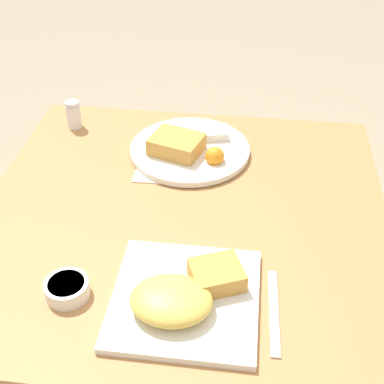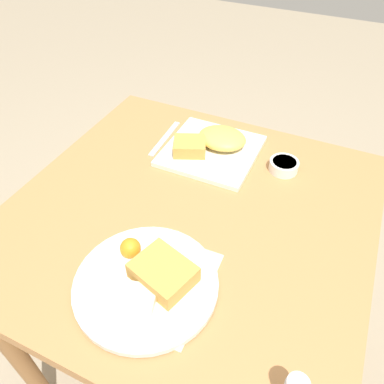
% 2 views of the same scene
% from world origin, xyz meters
% --- Properties ---
extents(dining_table, '(0.85, 0.85, 0.75)m').
position_xyz_m(dining_table, '(0.00, 0.00, 0.65)').
color(dining_table, '#B27A47').
rests_on(dining_table, ground_plane).
extents(menu_card, '(0.17, 0.23, 0.00)m').
position_xyz_m(menu_card, '(-0.05, 0.21, 0.75)').
color(menu_card, beige).
rests_on(menu_card, dining_table).
extents(plate_square_near, '(0.25, 0.25, 0.06)m').
position_xyz_m(plate_square_near, '(0.04, -0.24, 0.77)').
color(plate_square_near, white).
rests_on(plate_square_near, dining_table).
extents(plate_oval_far, '(0.29, 0.29, 0.05)m').
position_xyz_m(plate_oval_far, '(-0.01, 0.22, 0.77)').
color(plate_oval_far, white).
rests_on(plate_oval_far, menu_card).
extents(sauce_ramekin, '(0.08, 0.08, 0.03)m').
position_xyz_m(sauce_ramekin, '(-0.17, -0.24, 0.77)').
color(sauce_ramekin, white).
rests_on(sauce_ramekin, dining_table).
extents(salt_shaker, '(0.04, 0.04, 0.07)m').
position_xyz_m(salt_shaker, '(-0.33, 0.31, 0.78)').
color(salt_shaker, white).
rests_on(salt_shaker, dining_table).
extents(butter_knife, '(0.02, 0.19, 0.00)m').
position_xyz_m(butter_knife, '(0.19, -0.24, 0.75)').
color(butter_knife, silver).
rests_on(butter_knife, dining_table).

